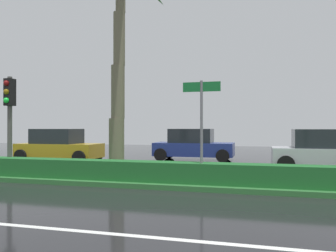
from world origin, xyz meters
TOP-DOWN VIEW (x-y plane):
  - ground_plane at (0.00, 9.00)m, footprint 90.00×42.00m
  - near_lane_divider_stripe at (0.00, 2.00)m, footprint 81.00×0.14m
  - median_strip at (0.00, 8.00)m, footprint 85.50×4.00m
  - median_hedge at (0.00, 6.60)m, footprint 76.50×0.70m
  - traffic_signal_median_left at (-8.01, 6.86)m, footprint 0.28×0.43m
  - street_name_sign at (-1.09, 6.49)m, footprint 1.10×0.08m
  - car_in_traffic_leading at (-9.54, 12.29)m, footprint 4.30×2.02m
  - car_in_traffic_second at (-2.97, 15.05)m, footprint 4.30×2.02m
  - car_in_traffic_third at (3.15, 11.76)m, footprint 4.30×2.02m

SIDE VIEW (x-z plane):
  - ground_plane at x=0.00m, z-range -0.10..0.00m
  - near_lane_divider_stripe at x=0.00m, z-range 0.00..0.01m
  - median_strip at x=0.00m, z-range 0.00..0.15m
  - median_hedge at x=0.00m, z-range 0.15..0.75m
  - car_in_traffic_leading at x=-9.54m, z-range -0.03..1.69m
  - car_in_traffic_second at x=-2.97m, z-range -0.03..1.69m
  - car_in_traffic_third at x=3.15m, z-range -0.03..1.69m
  - street_name_sign at x=-1.09m, z-range 0.58..3.58m
  - traffic_signal_median_left at x=-8.01m, z-range 0.80..4.24m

